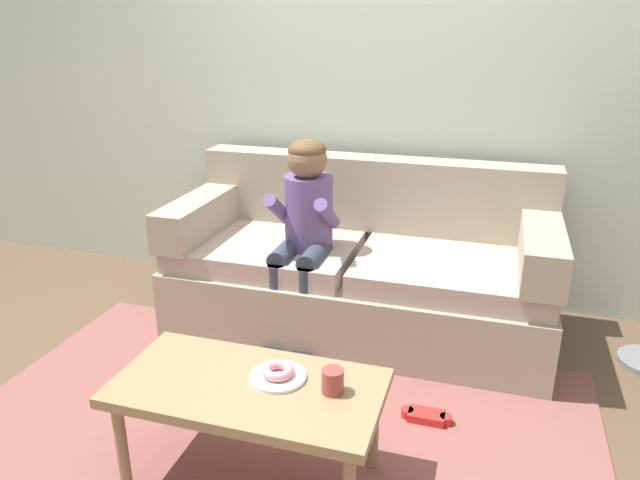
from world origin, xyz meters
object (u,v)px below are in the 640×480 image
Objects in this scene: donut at (278,371)px; toy_controller at (426,417)px; couch at (360,270)px; coffee_table at (248,394)px; person_child at (304,222)px; mug at (333,381)px.

donut is 0.53× the size of toy_controller.
couch reaches higher than coffee_table.
person_child is 1.12m from donut.
coffee_table is 4.36× the size of toy_controller.
couch is 1.35m from coffee_table.
couch is at bearing 89.51° from donut.
person_child is at bearing 128.86° from toy_controller.
person_child is 9.18× the size of donut.
mug is (0.31, 0.04, 0.09)m from coffee_table.
toy_controller is at bearing 42.90° from donut.
couch is 23.08× the size of mug.
donut is (0.25, -1.07, -0.21)m from person_child.
toy_controller is (0.60, 0.54, -0.35)m from coffee_table.
mug is at bearing -66.82° from person_child.
donut reaches higher than coffee_table.
couch is at bearing 85.54° from coffee_table.
coffee_table is at bearing -151.32° from toy_controller.
toy_controller is (0.76, -0.60, -0.65)m from person_child.
donut is (-0.01, -1.28, 0.12)m from couch.
person_child is at bearing 113.18° from mug.
donut is (0.09, 0.06, 0.08)m from coffee_table.
donut is at bearing -90.49° from couch.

